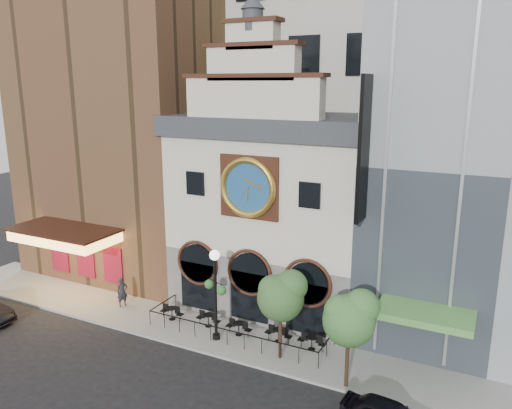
{
  "coord_description": "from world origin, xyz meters",
  "views": [
    {
      "loc": [
        12.55,
        -20.42,
        14.22
      ],
      "look_at": [
        -0.61,
        6.0,
        7.03
      ],
      "focal_mm": 35.0,
      "sensor_mm": 36.0,
      "label": 1
    }
  ],
  "objects_px": {
    "pedestrian": "(122,292)",
    "tree_left": "(282,294)",
    "bistro_0": "(172,312)",
    "bistro_1": "(208,319)",
    "bistro_3": "(278,334)",
    "bistro_2": "(239,328)",
    "bistro_4": "(312,342)",
    "lamppost": "(215,285)",
    "tree_right": "(350,316)"
  },
  "relations": [
    {
      "from": "tree_right",
      "to": "bistro_2",
      "type": "bearing_deg",
      "value": 163.78
    },
    {
      "from": "lamppost",
      "to": "bistro_0",
      "type": "bearing_deg",
      "value": -170.01
    },
    {
      "from": "lamppost",
      "to": "tree_right",
      "type": "relative_size",
      "value": 1.08
    },
    {
      "from": "bistro_3",
      "to": "lamppost",
      "type": "distance_m",
      "value": 4.5
    },
    {
      "from": "tree_left",
      "to": "tree_right",
      "type": "height_order",
      "value": "tree_right"
    },
    {
      "from": "bistro_4",
      "to": "bistro_0",
      "type": "bearing_deg",
      "value": -177.06
    },
    {
      "from": "tree_left",
      "to": "bistro_0",
      "type": "bearing_deg",
      "value": 172.74
    },
    {
      "from": "tree_left",
      "to": "bistro_1",
      "type": "bearing_deg",
      "value": 166.98
    },
    {
      "from": "bistro_3",
      "to": "tree_left",
      "type": "relative_size",
      "value": 0.32
    },
    {
      "from": "bistro_1",
      "to": "pedestrian",
      "type": "height_order",
      "value": "pedestrian"
    },
    {
      "from": "bistro_2",
      "to": "tree_left",
      "type": "height_order",
      "value": "tree_left"
    },
    {
      "from": "bistro_3",
      "to": "tree_right",
      "type": "distance_m",
      "value": 6.07
    },
    {
      "from": "bistro_3",
      "to": "bistro_0",
      "type": "bearing_deg",
      "value": -176.52
    },
    {
      "from": "lamppost",
      "to": "tree_right",
      "type": "bearing_deg",
      "value": 15.19
    },
    {
      "from": "tree_left",
      "to": "bistro_4",
      "type": "bearing_deg",
      "value": 50.58
    },
    {
      "from": "pedestrian",
      "to": "lamppost",
      "type": "height_order",
      "value": "lamppost"
    },
    {
      "from": "bistro_4",
      "to": "tree_right",
      "type": "distance_m",
      "value": 4.76
    },
    {
      "from": "pedestrian",
      "to": "bistro_1",
      "type": "bearing_deg",
      "value": -60.6
    },
    {
      "from": "tree_right",
      "to": "pedestrian",
      "type": "bearing_deg",
      "value": 172.46
    },
    {
      "from": "bistro_4",
      "to": "tree_left",
      "type": "distance_m",
      "value": 3.62
    },
    {
      "from": "pedestrian",
      "to": "tree_left",
      "type": "bearing_deg",
      "value": -66.9
    },
    {
      "from": "bistro_2",
      "to": "tree_right",
      "type": "relative_size",
      "value": 0.32
    },
    {
      "from": "tree_left",
      "to": "tree_right",
      "type": "xyz_separation_m",
      "value": [
        3.86,
        -0.94,
        0.03
      ]
    },
    {
      "from": "bistro_0",
      "to": "pedestrian",
      "type": "xyz_separation_m",
      "value": [
        -3.97,
        0.14,
        0.5
      ]
    },
    {
      "from": "bistro_2",
      "to": "bistro_4",
      "type": "bearing_deg",
      "value": 4.58
    },
    {
      "from": "bistro_2",
      "to": "tree_left",
      "type": "distance_m",
      "value": 4.53
    },
    {
      "from": "bistro_4",
      "to": "lamppost",
      "type": "height_order",
      "value": "lamppost"
    },
    {
      "from": "bistro_3",
      "to": "tree_left",
      "type": "height_order",
      "value": "tree_left"
    },
    {
      "from": "bistro_3",
      "to": "lamppost",
      "type": "height_order",
      "value": "lamppost"
    },
    {
      "from": "bistro_0",
      "to": "tree_left",
      "type": "xyz_separation_m",
      "value": [
        7.71,
        -0.98,
        3.1
      ]
    },
    {
      "from": "bistro_2",
      "to": "pedestrian",
      "type": "relative_size",
      "value": 0.82
    },
    {
      "from": "bistro_3",
      "to": "pedestrian",
      "type": "distance_m",
      "value": 10.92
    },
    {
      "from": "bistro_2",
      "to": "bistro_3",
      "type": "relative_size",
      "value": 1.0
    },
    {
      "from": "bistro_1",
      "to": "bistro_2",
      "type": "height_order",
      "value": "same"
    },
    {
      "from": "bistro_0",
      "to": "bistro_2",
      "type": "height_order",
      "value": "same"
    },
    {
      "from": "bistro_0",
      "to": "bistro_4",
      "type": "relative_size",
      "value": 1.0
    },
    {
      "from": "bistro_0",
      "to": "bistro_1",
      "type": "relative_size",
      "value": 1.0
    },
    {
      "from": "bistro_0",
      "to": "tree_left",
      "type": "height_order",
      "value": "tree_left"
    },
    {
      "from": "bistro_4",
      "to": "tree_left",
      "type": "bearing_deg",
      "value": -129.42
    },
    {
      "from": "bistro_1",
      "to": "pedestrian",
      "type": "distance_m",
      "value": 6.46
    },
    {
      "from": "pedestrian",
      "to": "lamppost",
      "type": "relative_size",
      "value": 0.37
    },
    {
      "from": "pedestrian",
      "to": "tree_right",
      "type": "distance_m",
      "value": 15.9
    },
    {
      "from": "bistro_2",
      "to": "tree_right",
      "type": "xyz_separation_m",
      "value": [
        6.98,
        -2.03,
        3.14
      ]
    },
    {
      "from": "bistro_1",
      "to": "bistro_3",
      "type": "xyz_separation_m",
      "value": [
        4.46,
        0.19,
        0.0
      ]
    },
    {
      "from": "lamppost",
      "to": "tree_left",
      "type": "relative_size",
      "value": 1.09
    },
    {
      "from": "bistro_4",
      "to": "bistro_2",
      "type": "bearing_deg",
      "value": -175.42
    },
    {
      "from": "bistro_0",
      "to": "pedestrian",
      "type": "distance_m",
      "value": 4.01
    },
    {
      "from": "bistro_1",
      "to": "tree_left",
      "type": "xyz_separation_m",
      "value": [
        5.24,
        -1.21,
        3.1
      ]
    },
    {
      "from": "bistro_2",
      "to": "lamppost",
      "type": "xyz_separation_m",
      "value": [
        -0.93,
        -0.95,
        2.81
      ]
    },
    {
      "from": "bistro_1",
      "to": "bistro_4",
      "type": "distance_m",
      "value": 6.42
    }
  ]
}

